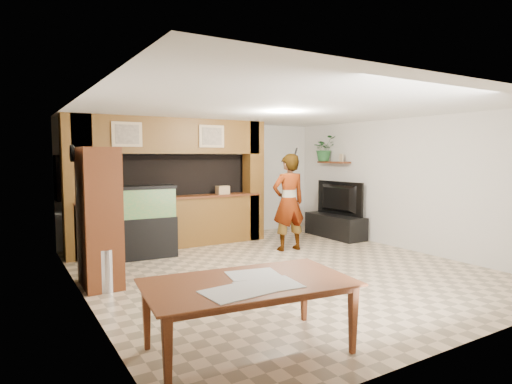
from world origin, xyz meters
TOP-DOWN VIEW (x-y plane):
  - floor at (0.00, 0.00)m, footprint 6.50×6.50m
  - ceiling at (0.00, 0.00)m, footprint 6.50×6.50m
  - wall_back at (0.00, 3.25)m, footprint 6.00×0.00m
  - wall_left at (-3.00, 0.00)m, footprint 0.00×6.50m
  - wall_right at (3.00, 0.00)m, footprint 0.00×6.50m
  - partition at (-0.95, 2.64)m, footprint 4.20×0.99m
  - wall_clock at (-2.97, 1.00)m, footprint 0.05×0.25m
  - wall_shelf at (2.85, 1.95)m, footprint 0.25×0.90m
  - pantry_cabinet at (-2.70, 0.60)m, footprint 0.50×0.81m
  - trash_can at (-2.70, 0.34)m, footprint 0.32×0.32m
  - aquarium at (-1.70, 1.95)m, footprint 1.19×0.45m
  - tv_stand at (2.65, 1.64)m, footprint 0.56×1.52m
  - television at (2.65, 1.64)m, footprint 0.29×1.33m
  - photo_frame at (2.85, 1.69)m, footprint 0.05×0.14m
  - potted_plant at (2.82, 2.26)m, footprint 0.56×0.49m
  - person at (0.95, 1.10)m, footprint 0.73×0.52m
  - microphone at (1.00, 0.94)m, footprint 0.03×0.09m
  - dining_table at (-1.92, -2.31)m, footprint 2.07×1.31m
  - newspaper_a at (-2.17, -2.50)m, footprint 0.60×0.46m
  - newspaper_b at (-1.82, -2.48)m, footprint 0.60×0.47m
  - newspaper_c at (-1.77, -2.11)m, footprint 0.56×0.46m
  - counter_box at (0.19, 2.45)m, footprint 0.27×0.19m

SIDE VIEW (x-z plane):
  - floor at x=0.00m, z-range 0.00..0.00m
  - tv_stand at x=2.65m, z-range 0.00..0.51m
  - trash_can at x=-2.70m, z-range 0.00..0.59m
  - dining_table at x=-1.92m, z-range 0.00..0.69m
  - aquarium at x=-1.70m, z-range -0.01..1.31m
  - newspaper_c at x=-1.77m, z-range 0.69..0.70m
  - newspaper_b at x=-1.82m, z-range 0.69..0.70m
  - newspaper_a at x=-2.17m, z-range 0.69..0.70m
  - television at x=2.65m, z-range 0.51..1.27m
  - person at x=0.95m, z-range 0.00..1.90m
  - pantry_cabinet at x=-2.70m, z-range 0.00..1.98m
  - counter_box at x=0.19m, z-range 1.04..1.22m
  - wall_back at x=0.00m, z-range -1.70..4.30m
  - wall_left at x=-3.00m, z-range -1.95..4.55m
  - wall_right at x=3.00m, z-range -1.95..4.55m
  - partition at x=-0.95m, z-range 0.01..2.61m
  - wall_shelf at x=2.85m, z-range 1.68..1.72m
  - photo_frame at x=2.85m, z-range 1.72..1.90m
  - wall_clock at x=-2.97m, z-range 1.77..2.02m
  - microphone at x=1.00m, z-range 1.86..2.01m
  - potted_plant at x=2.82m, z-range 1.72..2.33m
  - ceiling at x=0.00m, z-range 2.60..2.60m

